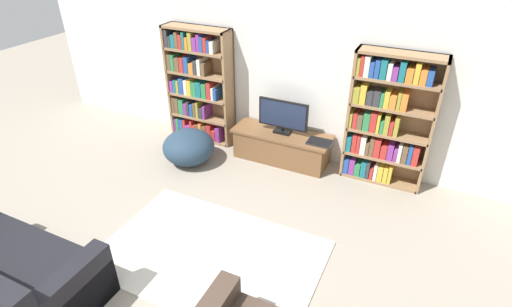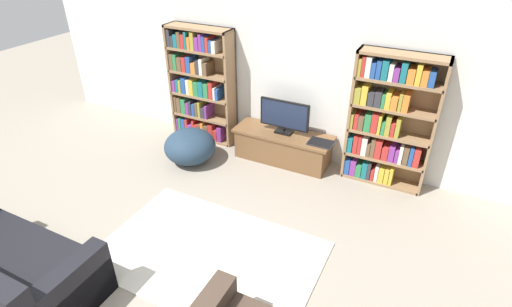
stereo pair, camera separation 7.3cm
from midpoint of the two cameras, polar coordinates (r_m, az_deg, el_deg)
wall_back at (r=5.57m, az=7.23°, el=11.75°), size 8.80×0.06×2.60m
bookshelf_left at (r=6.25m, az=-7.68°, el=9.59°), size 1.04×0.30×1.76m
bookshelf_right at (r=5.32m, az=18.59°, el=4.33°), size 1.04×0.30×1.76m
tv_stand at (r=5.79m, az=4.20°, el=1.01°), size 1.43×0.50×0.45m
television at (r=5.59m, az=4.45°, el=5.33°), size 0.72×0.16×0.49m
laptop at (r=5.47m, az=9.63°, el=1.52°), size 0.33×0.24×0.03m
area_rug at (r=4.40m, az=-6.26°, el=-14.14°), size 2.30×1.51×0.02m
couch_left_sectional at (r=4.50m, az=-32.10°, el=-14.12°), size 1.78×0.92×0.77m
beanbag_ottoman at (r=5.82m, az=-9.05°, el=1.02°), size 0.74×0.74×0.49m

